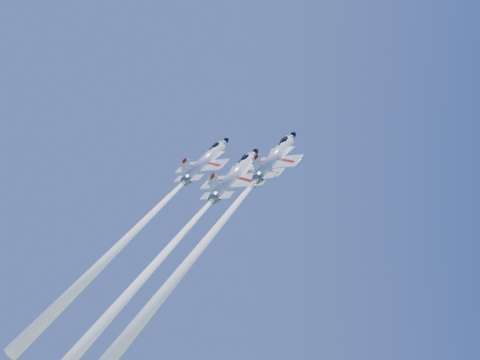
{
  "coord_description": "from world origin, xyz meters",
  "views": [
    {
      "loc": [
        -0.27,
        -95.38,
        79.58
      ],
      "look_at": [
        0.0,
        0.0,
        95.25
      ],
      "focal_mm": 40.0,
      "sensor_mm": 36.0,
      "label": 1
    }
  ],
  "objects_px": {
    "jet_left": "(152,214)",
    "jet_lead": "(210,235)",
    "jet_slot": "(160,259)",
    "jet_right": "(216,229)"
  },
  "relations": [
    {
      "from": "jet_left",
      "to": "jet_lead",
      "type": "bearing_deg",
      "value": 41.82
    },
    {
      "from": "jet_left",
      "to": "jet_slot",
      "type": "height_order",
      "value": "jet_left"
    },
    {
      "from": "jet_left",
      "to": "jet_slot",
      "type": "bearing_deg",
      "value": -42.27
    },
    {
      "from": "jet_lead",
      "to": "jet_right",
      "type": "distance_m",
      "value": 11.01
    },
    {
      "from": "jet_lead",
      "to": "jet_right",
      "type": "xyz_separation_m",
      "value": [
        1.42,
        -10.92,
        0.14
      ]
    },
    {
      "from": "jet_lead",
      "to": "jet_right",
      "type": "bearing_deg",
      "value": -49.64
    },
    {
      "from": "jet_lead",
      "to": "jet_left",
      "type": "xyz_separation_m",
      "value": [
        -9.42,
        -1.47,
        3.32
      ]
    },
    {
      "from": "jet_lead",
      "to": "jet_slot",
      "type": "height_order",
      "value": "jet_lead"
    },
    {
      "from": "jet_right",
      "to": "jet_slot",
      "type": "height_order",
      "value": "jet_right"
    },
    {
      "from": "jet_right",
      "to": "jet_slot",
      "type": "bearing_deg",
      "value": -127.11
    }
  ]
}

